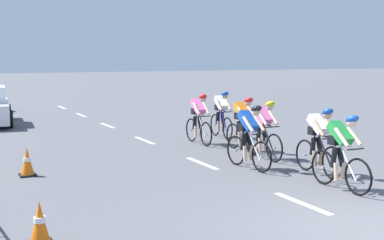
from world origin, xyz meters
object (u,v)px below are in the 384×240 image
Objects in this scene: cyclist_third at (249,136)px; traffic_cone_near at (27,162)px; cyclist_second at (319,140)px; traffic_cone_far at (40,224)px; cyclist_fourth at (264,129)px; cyclist_lead at (341,151)px; cyclist_sixth at (199,118)px; cyclist_seventh at (221,114)px; cyclist_fifth at (243,123)px.

traffic_cone_near is (-4.81, 1.51, -0.48)m from cyclist_third.
cyclist_second is 2.69× the size of traffic_cone_near.
cyclist_fourth is at bearing 31.90° from traffic_cone_far.
cyclist_lead is 5.98m from traffic_cone_far.
cyclist_lead is 2.55m from cyclist_third.
cyclist_sixth and cyclist_seventh have the same top height.
cyclist_sixth is 1.43m from cyclist_seventh.
cyclist_lead is at bearing -99.46° from cyclist_seventh.
cyclist_seventh is at bearing 78.09° from cyclist_fourth.
traffic_cone_near is (-5.80, 0.64, -0.48)m from cyclist_fourth.
cyclist_fourth is 7.47m from traffic_cone_far.
cyclist_third is at bearing -117.85° from cyclist_fifth.
cyclist_seventh is at bearing 74.94° from cyclist_fifth.
cyclist_sixth is 2.69× the size of traffic_cone_near.
cyclist_third is 5.07m from traffic_cone_near.
traffic_cone_near is 4.61m from traffic_cone_far.
traffic_cone_far is (-6.44, -5.15, -0.48)m from cyclist_fifth.
cyclist_second is 1.00× the size of cyclist_fifth.
cyclist_fifth is 5.96m from traffic_cone_near.
cyclist_seventh is at bearing 80.54° from cyclist_lead.
cyclist_second and cyclist_seventh have the same top height.
cyclist_third is at bearing -111.27° from cyclist_seventh.
cyclist_fourth is at bearing 41.35° from cyclist_third.
cyclist_lead is at bearing -96.78° from cyclist_fourth.
cyclist_seventh is at bearing 46.84° from traffic_cone_far.
cyclist_seventh is at bearing 68.73° from cyclist_third.
cyclist_fourth is at bearing 83.22° from cyclist_lead.
cyclist_seventh is 7.22m from traffic_cone_near.
cyclist_third is 4.82m from cyclist_seventh.
traffic_cone_far is (-7.09, -7.56, -0.48)m from cyclist_seventh.
cyclist_fifth is at bearing -105.06° from cyclist_seventh.
cyclist_lead is 2.69× the size of traffic_cone_far.
cyclist_lead is 1.00× the size of cyclist_fourth.
cyclist_fourth is 5.85m from traffic_cone_near.
cyclist_fifth is 2.69× the size of traffic_cone_near.
traffic_cone_far is (-5.34, -3.07, -0.48)m from cyclist_third.
cyclist_second is at bearing -96.77° from cyclist_seventh.
cyclist_lead and cyclist_second have the same top height.
cyclist_third is 2.69× the size of traffic_cone_far.
traffic_cone_near is 1.00× the size of traffic_cone_far.
traffic_cone_far is at bearing -133.16° from cyclist_seventh.
cyclist_lead and cyclist_fifth have the same top height.
cyclist_sixth is 9.01m from traffic_cone_far.
cyclist_sixth is at bearing 90.38° from cyclist_lead.
traffic_cone_far is (-5.89, -6.80, -0.48)m from cyclist_sixth.
cyclist_sixth reaches higher than traffic_cone_near.
cyclist_fifth is at bearing 38.66° from traffic_cone_far.
cyclist_third is (-1.07, 1.22, 0.00)m from cyclist_second.
cyclist_fourth is 2.89m from cyclist_sixth.
cyclist_second is (0.48, 1.26, 0.00)m from cyclist_lead.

